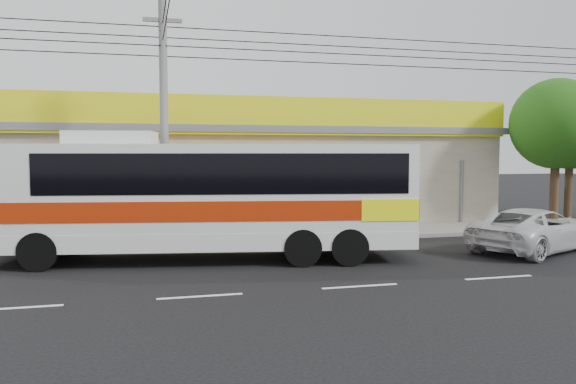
% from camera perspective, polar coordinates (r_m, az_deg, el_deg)
% --- Properties ---
extents(ground, '(120.00, 120.00, 0.00)m').
position_cam_1_polar(ground, '(16.73, 4.12, -7.59)').
color(ground, black).
rests_on(ground, ground).
extents(sidewalk, '(30.00, 3.20, 0.15)m').
position_cam_1_polar(sidewalk, '(22.40, -0.76, -4.41)').
color(sidewalk, slate).
rests_on(sidewalk, ground).
extents(lane_markings, '(50.00, 0.12, 0.01)m').
position_cam_1_polar(lane_markings, '(14.44, 7.31, -9.50)').
color(lane_markings, silver).
rests_on(lane_markings, ground).
extents(storefront_building, '(22.60, 9.20, 5.70)m').
position_cam_1_polar(storefront_building, '(27.59, -3.48, 1.83)').
color(storefront_building, gray).
rests_on(storefront_building, ground).
extents(coach_bus, '(13.27, 4.88, 4.01)m').
position_cam_1_polar(coach_bus, '(17.58, -8.10, 0.00)').
color(coach_bus, silver).
rests_on(coach_bus, ground).
extents(motorbike_dark, '(1.60, 0.47, 0.96)m').
position_cam_1_polar(motorbike_dark, '(20.81, -25.37, -3.91)').
color(motorbike_dark, black).
rests_on(motorbike_dark, sidewalk).
extents(white_car, '(5.82, 4.37, 1.47)m').
position_cam_1_polar(white_car, '(20.92, 23.80, -3.54)').
color(white_car, silver).
rests_on(white_car, ground).
extents(utility_pole, '(34.00, 14.00, 8.70)m').
position_cam_1_polar(utility_pole, '(20.11, -12.60, 14.85)').
color(utility_pole, slate).
rests_on(utility_pole, ground).
extents(tree_near, '(4.00, 4.00, 6.63)m').
position_cam_1_polar(tree_near, '(27.73, 25.89, 5.96)').
color(tree_near, '#312013').
rests_on(tree_near, ground).
extents(tree_far, '(3.86, 3.86, 6.40)m').
position_cam_1_polar(tree_far, '(30.95, 27.00, 5.40)').
color(tree_far, '#312013').
rests_on(tree_far, ground).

